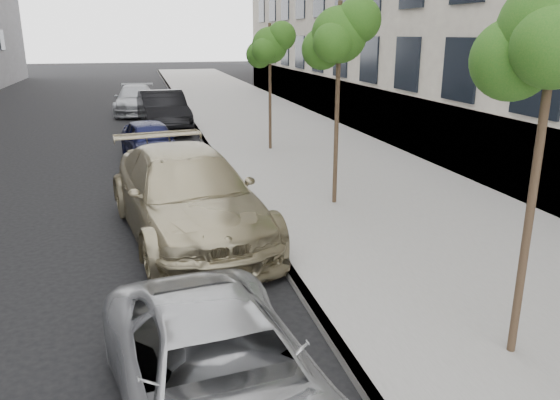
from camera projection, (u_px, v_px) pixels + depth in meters
name	position (u px, v px, depth m)	size (l,w,h in m)	color
sidewalk	(248.00, 113.00, 27.96)	(6.40, 72.00, 0.14)	gray
curb	(187.00, 115.00, 27.22)	(0.15, 72.00, 0.14)	#9E9B93
tree_near	(558.00, 32.00, 5.73)	(1.59, 1.39, 4.60)	#38281C
tree_mid	(340.00, 35.00, 11.76)	(1.59, 1.39, 4.56)	#38281C
tree_far	(271.00, 45.00, 17.88)	(1.56, 1.36, 4.21)	#38281C
minivan	(220.00, 378.00, 5.49)	(2.03, 4.40, 1.22)	#A8AAAD
suv	(187.00, 195.00, 10.83)	(2.43, 5.98, 1.74)	tan
sedan_blue	(151.00, 141.00, 17.44)	(1.54, 3.84, 1.31)	#0F1235
sedan_black	(163.00, 111.00, 22.97)	(1.75, 5.01, 1.65)	black
sedan_rear	(136.00, 100.00, 27.88)	(1.98, 4.87, 1.41)	#94979C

